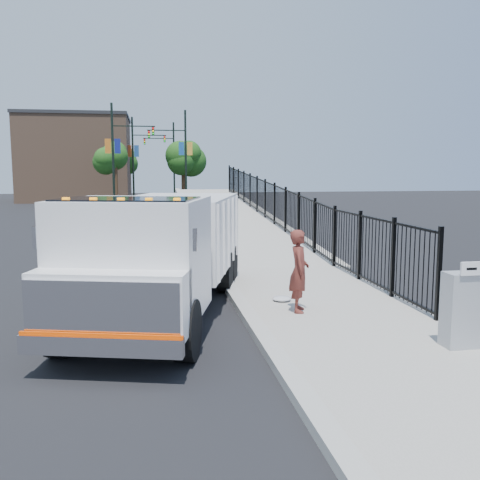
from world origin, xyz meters
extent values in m
plane|color=black|center=(0.00, 0.00, 0.00)|extent=(120.00, 120.00, 0.00)
cube|color=#9E998E|center=(1.93, -2.00, 0.06)|extent=(3.55, 12.00, 0.12)
cube|color=#ADAAA3|center=(0.00, -2.00, 0.08)|extent=(0.30, 12.00, 0.16)
cube|color=#9E998E|center=(2.12, 16.00, 0.00)|extent=(3.95, 24.06, 3.19)
cube|color=black|center=(3.55, 12.00, 0.90)|extent=(0.10, 28.00, 1.80)
cube|color=black|center=(-1.64, 0.08, 0.55)|extent=(2.73, 6.85, 0.22)
cube|color=white|center=(-2.23, -2.15, 1.55)|extent=(2.85, 2.74, 2.01)
cube|color=white|center=(-2.56, -3.36, 1.05)|extent=(2.46, 1.29, 1.00)
cube|color=silver|center=(-2.65, -3.72, 1.05)|extent=(2.25, 0.67, 0.85)
cube|color=silver|center=(-2.68, -3.79, 0.55)|extent=(2.37, 0.80, 0.28)
cube|color=#E23D00|center=(-2.68, -3.79, 0.70)|extent=(2.34, 0.67, 0.06)
cube|color=black|center=(-2.30, -2.39, 2.16)|extent=(2.47, 1.83, 0.85)
cube|color=white|center=(-1.30, 1.34, 1.55)|extent=(3.41, 4.69, 1.71)
cube|color=silver|center=(-3.70, -2.79, 2.01)|extent=(0.07, 0.07, 0.35)
cube|color=silver|center=(-1.28, -3.44, 2.01)|extent=(0.07, 0.07, 0.35)
cube|color=orange|center=(-3.26, -2.50, 2.58)|extent=(0.12, 0.10, 0.06)
cube|color=orange|center=(-2.83, -2.61, 2.58)|extent=(0.12, 0.10, 0.06)
cube|color=orange|center=(-2.39, -2.73, 2.58)|extent=(0.12, 0.10, 0.06)
cube|color=orange|center=(-1.95, -2.85, 2.58)|extent=(0.12, 0.10, 0.06)
cube|color=orange|center=(-1.52, -2.96, 2.58)|extent=(0.12, 0.10, 0.06)
cylinder|color=black|center=(-3.43, -2.55, 0.50)|extent=(0.57, 1.05, 1.00)
cylinder|color=black|center=(-1.40, -3.10, 0.50)|extent=(0.57, 1.05, 1.00)
cylinder|color=black|center=(-2.16, 2.19, 0.50)|extent=(0.57, 1.05, 1.00)
cylinder|color=black|center=(-0.13, 1.65, 0.50)|extent=(0.57, 1.05, 1.00)
cylinder|color=black|center=(-1.88, 3.26, 0.50)|extent=(0.57, 1.05, 1.00)
cylinder|color=black|center=(0.16, 2.72, 0.50)|extent=(0.57, 1.05, 1.00)
imported|color=maroon|center=(1.06, -0.90, 0.97)|extent=(0.54, 0.70, 1.71)
cube|color=gray|center=(3.10, -3.49, 0.75)|extent=(0.55, 0.40, 1.25)
cube|color=white|center=(3.10, -3.71, 1.48)|extent=(0.35, 0.04, 0.22)
ellipsoid|color=silver|center=(0.94, 0.02, 0.17)|extent=(0.42, 0.42, 0.11)
cylinder|color=black|center=(-4.68, 30.54, 4.00)|extent=(0.18, 0.18, 8.00)
cube|color=black|center=(-3.08, 30.54, 6.30)|extent=(3.20, 0.08, 0.08)
cube|color=black|center=(-1.64, 30.54, 5.95)|extent=(0.18, 0.22, 0.60)
cube|color=navy|center=(-4.33, 30.54, 4.80)|extent=(0.45, 0.04, 1.10)
cube|color=orange|center=(-5.03, 30.54, 4.80)|extent=(0.45, 0.04, 1.10)
cylinder|color=black|center=(1.08, 34.57, 4.00)|extent=(0.18, 0.18, 8.00)
cube|color=black|center=(-0.52, 34.57, 6.30)|extent=(3.20, 0.08, 0.08)
cube|color=black|center=(-1.96, 34.57, 5.95)|extent=(0.18, 0.22, 0.60)
cube|color=gold|center=(1.43, 34.57, 4.80)|extent=(0.45, 0.04, 1.10)
cube|color=#1B539D|center=(0.73, 34.57, 4.80)|extent=(0.45, 0.04, 1.10)
cylinder|color=black|center=(-3.53, 41.37, 4.00)|extent=(0.18, 0.18, 8.00)
cube|color=black|center=(-1.93, 41.37, 6.30)|extent=(3.20, 0.08, 0.08)
cube|color=black|center=(-0.49, 41.37, 5.95)|extent=(0.18, 0.22, 0.60)
cube|color=#23539E|center=(-3.18, 41.37, 4.80)|extent=(0.45, 0.04, 1.10)
cube|color=#D55724|center=(-3.88, 41.37, 4.80)|extent=(0.45, 0.04, 1.10)
cylinder|color=black|center=(0.60, 46.54, 4.00)|extent=(0.18, 0.18, 8.00)
cube|color=black|center=(-1.00, 46.54, 6.30)|extent=(3.20, 0.08, 0.08)
cube|color=black|center=(-2.44, 46.54, 5.95)|extent=(0.18, 0.22, 0.60)
cube|color=orange|center=(0.95, 46.54, 4.80)|extent=(0.45, 0.04, 1.10)
cube|color=navy|center=(0.25, 46.54, 4.80)|extent=(0.45, 0.04, 1.10)
cylinder|color=#382314|center=(-4.77, 34.33, 1.60)|extent=(0.36, 0.36, 3.20)
sphere|color=#194714|center=(-4.77, 34.33, 4.00)|extent=(2.35, 2.35, 2.35)
cylinder|color=#382314|center=(1.16, 39.85, 1.60)|extent=(0.36, 0.36, 3.20)
sphere|color=#194714|center=(1.16, 39.85, 4.00)|extent=(2.73, 2.73, 2.73)
cylinder|color=#382314|center=(-4.75, 47.93, 1.60)|extent=(0.36, 0.36, 3.20)
sphere|color=#194714|center=(-4.75, 47.93, 4.00)|extent=(2.78, 2.78, 2.78)
cube|color=#8C664C|center=(-9.00, 44.00, 4.00)|extent=(10.00, 10.00, 8.00)
camera|label=1|loc=(-1.92, -11.38, 3.05)|focal=40.00mm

